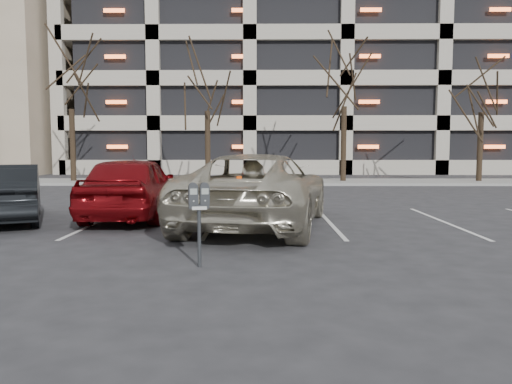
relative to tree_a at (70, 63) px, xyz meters
name	(u,v)px	position (x,y,z in m)	size (l,w,h in m)	color
ground	(274,239)	(10.00, -16.00, -6.11)	(140.00, 140.00, 0.00)	#28282B
sidewalk	(266,182)	(10.00, 0.00, -6.05)	(80.00, 4.00, 0.12)	gray
stall_lines	(214,221)	(8.60, -13.70, -6.10)	(16.90, 5.20, 0.00)	silver
parking_garage	(404,61)	(22.00, 17.84, 3.15)	(52.00, 20.00, 19.00)	black
tree_a	(70,63)	(0.00, 0.00, 0.00)	(3.72, 3.72, 8.45)	black
tree_b	(207,67)	(7.00, 0.00, -0.17)	(3.62, 3.62, 8.22)	black
tree_c	(345,59)	(14.00, 0.00, 0.20)	(3.84, 3.84, 8.72)	black
tree_d	(483,69)	(21.00, 0.00, -0.30)	(3.54, 3.54, 8.05)	black
parking_meter	(199,204)	(8.82, -18.39, -5.15)	(0.34, 0.20, 1.25)	black
suv_silver	(258,190)	(9.67, -14.42, -5.28)	(3.81, 6.39, 1.67)	beige
car_red	(133,187)	(6.48, -13.18, -5.30)	(1.91, 4.74, 1.62)	maroon
car_dark	(6,193)	(3.54, -13.78, -5.41)	(1.48, 4.25, 1.40)	black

